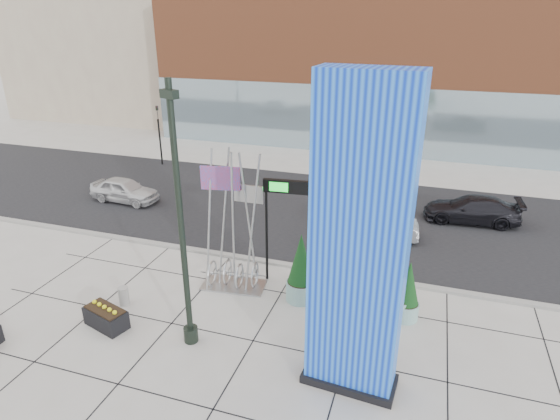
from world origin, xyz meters
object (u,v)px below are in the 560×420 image
(concrete_bollard, at_px, (124,296))
(overhead_street_sign, at_px, (285,196))
(public_art_sculpture, at_px, (233,253))
(car_silver_mid, at_px, (373,223))
(blue_pylon, at_px, (358,252))
(car_white_west, at_px, (124,190))
(lamp_post, at_px, (183,248))

(concrete_bollard, xyz_separation_m, overhead_street_sign, (5.06, 3.32, 3.28))
(public_art_sculpture, height_order, car_silver_mid, public_art_sculpture)
(car_silver_mid, bearing_deg, public_art_sculpture, 139.78)
(blue_pylon, bearing_deg, public_art_sculpture, 148.58)
(public_art_sculpture, xyz_separation_m, car_silver_mid, (4.53, 6.13, -0.75))
(car_white_west, bearing_deg, concrete_bollard, -141.84)
(lamp_post, bearing_deg, car_silver_mid, 64.74)
(lamp_post, xyz_separation_m, car_white_west, (-9.34, 9.81, -2.73))
(lamp_post, relative_size, overhead_street_sign, 1.96)
(overhead_street_sign, height_order, car_silver_mid, overhead_street_sign)
(public_art_sculpture, bearing_deg, car_silver_mid, 47.57)
(car_white_west, xyz_separation_m, car_silver_mid, (13.88, -0.19, 0.02))
(concrete_bollard, bearing_deg, car_white_west, 124.78)
(car_white_west, bearing_deg, public_art_sculpture, -120.66)
(concrete_bollard, distance_m, overhead_street_sign, 6.88)
(blue_pylon, relative_size, concrete_bollard, 12.29)
(blue_pylon, height_order, overhead_street_sign, blue_pylon)
(lamp_post, xyz_separation_m, overhead_street_sign, (1.77, 4.41, 0.23))
(lamp_post, relative_size, car_white_west, 2.11)
(blue_pylon, distance_m, concrete_bollard, 9.43)
(overhead_street_sign, bearing_deg, car_silver_mid, 56.40)
(blue_pylon, relative_size, lamp_post, 1.05)
(overhead_street_sign, relative_size, car_silver_mid, 1.01)
(car_white_west, relative_size, car_silver_mid, 0.94)
(concrete_bollard, relative_size, car_silver_mid, 0.17)
(lamp_post, height_order, car_white_west, lamp_post)
(blue_pylon, distance_m, overhead_street_sign, 5.81)
(lamp_post, distance_m, car_white_west, 13.82)
(car_silver_mid, bearing_deg, overhead_street_sign, 148.24)
(public_art_sculpture, bearing_deg, blue_pylon, -41.78)
(blue_pylon, height_order, public_art_sculpture, blue_pylon)
(lamp_post, bearing_deg, concrete_bollard, 161.61)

